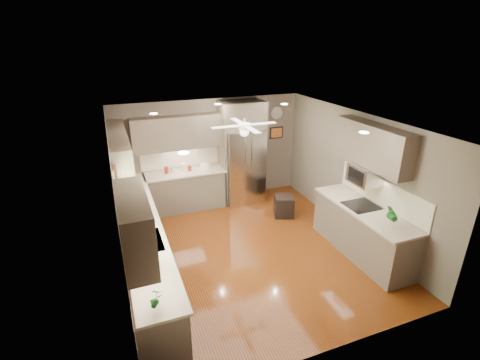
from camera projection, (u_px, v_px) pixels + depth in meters
floor at (250, 250)px, 6.68m from camera, size 5.00×5.00×0.00m
ceiling at (251, 122)px, 5.72m from camera, size 5.00×5.00×0.00m
wall_back at (210, 151)px, 8.35m from camera, size 4.50×0.00×4.50m
wall_front at (333, 273)px, 4.04m from camera, size 4.50×0.00×4.50m
wall_left at (118, 212)px, 5.45m from camera, size 0.00×5.00×5.00m
wall_right at (354, 174)px, 6.95m from camera, size 0.00×5.00×5.00m
canister_a at (166, 170)px, 7.84m from camera, size 0.10×0.10×0.16m
canister_b at (173, 170)px, 7.88m from camera, size 0.11×0.11×0.14m
canister_c at (183, 167)px, 7.97m from camera, size 0.13×0.13×0.18m
canister_d at (190, 168)px, 7.99m from camera, size 0.10×0.10×0.13m
soap_bottle at (133, 226)px, 5.50m from camera, size 0.10×0.10×0.18m
potted_plant_left at (157, 297)px, 3.91m from camera, size 0.18×0.15×0.29m
potted_plant_right at (392, 214)px, 5.68m from camera, size 0.23×0.21×0.35m
bowl at (205, 167)px, 8.14m from camera, size 0.30×0.30×0.06m
left_run at (142, 245)px, 5.97m from camera, size 0.65×4.70×1.45m
back_run at (185, 189)px, 8.15m from camera, size 1.85×0.65×1.45m
uppers at (198, 151)px, 6.33m from camera, size 4.50×4.70×0.95m
window at (120, 209)px, 4.91m from camera, size 0.05×1.12×0.92m
sink at (145, 243)px, 5.25m from camera, size 0.50×0.70×0.32m
refrigerator at (243, 155)px, 8.31m from camera, size 1.06×0.75×2.45m
right_run at (362, 230)px, 6.44m from camera, size 0.70×2.20×1.45m
microwave at (365, 175)px, 6.31m from camera, size 0.43×0.55×0.34m
ceiling_fan at (244, 128)px, 6.04m from camera, size 1.18×1.18×0.32m
recessed_lights at (240, 118)px, 6.05m from camera, size 2.84×3.14×0.01m
wall_clock at (277, 113)px, 8.62m from camera, size 0.30×0.03×0.30m
framed_print at (276, 133)px, 8.80m from camera, size 0.36×0.03×0.30m
stool at (284, 206)px, 7.90m from camera, size 0.54×0.54×0.49m
paper_towel at (146, 254)px, 4.70m from camera, size 0.12×0.12×0.30m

